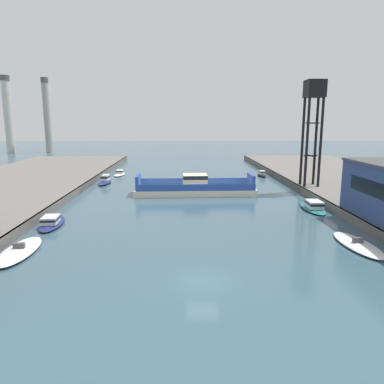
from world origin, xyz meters
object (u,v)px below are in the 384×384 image
smokestack_distant_a (47,113)px  smokestack_distant_b (8,112)px  moored_boat_mid_left (262,174)px  moored_boat_upstream_a (105,181)px  crane_tower (314,106)px  moored_boat_near_right (358,244)px  moored_boat_near_left (313,206)px  moored_boat_far_left (52,222)px  moored_boat_mid_right (120,173)px  moored_boat_far_right (20,251)px  chain_ferry (195,188)px

smokestack_distant_a → smokestack_distant_b: size_ratio=0.98×
moored_boat_mid_left → smokestack_distant_a: size_ratio=0.18×
moored_boat_upstream_a → crane_tower: bearing=-14.7°
moored_boat_near_right → smokestack_distant_b: smokestack_distant_b is taller
moored_boat_near_left → moored_boat_far_left: 34.45m
moored_boat_near_left → crane_tower: size_ratio=0.45×
moored_boat_mid_left → smokestack_distant_b: 105.42m
moored_boat_near_left → moored_boat_mid_left: bearing=90.5°
moored_boat_near_right → smokestack_distant_b: 137.49m
moored_boat_near_right → moored_boat_mid_right: 57.99m
moored_boat_near_right → crane_tower: bearing=80.2°
moored_boat_far_right → moored_boat_mid_left: bearing=54.7°
moored_boat_far_left → moored_boat_far_right: (0.18, -9.12, -0.20)m
moored_boat_near_right → moored_boat_far_left: (-32.78, 8.20, 0.25)m
moored_boat_mid_right → moored_boat_far_right: (-1.14, -49.62, -0.18)m
crane_tower → moored_boat_upstream_a: bearing=165.3°
moored_boat_far_right → moored_boat_near_right: bearing=1.6°
moored_boat_far_left → smokestack_distant_b: 113.23m
smokestack_distant_a → smokestack_distant_b: bearing=-170.5°
moored_boat_far_left → smokestack_distant_a: (-36.39, 102.72, 14.77)m
moored_boat_mid_left → chain_ferry: bearing=-129.2°
chain_ferry → moored_boat_mid_left: 24.97m
smokestack_distant_b → moored_boat_far_right: bearing=-65.3°
moored_boat_mid_left → moored_boat_upstream_a: size_ratio=0.77×
moored_boat_near_left → moored_boat_near_right: bearing=-93.8°
moored_boat_far_right → crane_tower: crane_tower is taller
moored_boat_mid_left → crane_tower: 23.75m
moored_boat_far_left → crane_tower: crane_tower is taller
chain_ferry → moored_boat_mid_left: bearing=50.8°
chain_ferry → moored_boat_far_right: 32.86m
chain_ferry → moored_boat_far_left: 25.74m
moored_boat_near_left → moored_boat_mid_left: moored_boat_near_left is taller
moored_boat_far_right → smokestack_distant_a: (-36.57, 111.84, 14.97)m
smokestack_distant_a → moored_boat_mid_right: bearing=-58.8°
moored_boat_mid_left → moored_boat_near_right: bearing=-90.9°
moored_boat_near_left → moored_boat_upstream_a: size_ratio=1.22×
moored_boat_near_left → moored_boat_mid_right: moored_boat_near_left is taller
chain_ferry → smokestack_distant_b: (-67.84, 81.75, 14.43)m
moored_boat_near_left → moored_boat_far_right: moored_boat_near_left is taller
moored_boat_near_right → crane_tower: size_ratio=0.48×
moored_boat_far_left → crane_tower: size_ratio=0.41×
chain_ferry → moored_boat_near_left: size_ratio=2.56×
chain_ferry → moored_boat_far_left: bearing=-133.5°
smokestack_distant_a → smokestack_distant_b: (-13.73, -2.31, 0.23)m
moored_boat_upstream_a → smokestack_distant_a: (-36.78, 73.63, 14.58)m
moored_boat_far_right → smokestack_distant_b: size_ratio=0.29×
moored_boat_near_left → moored_boat_upstream_a: bearing=146.2°
chain_ferry → smokestack_distant_a: smokestack_distant_a is taller
moored_boat_near_left → moored_boat_far_left: bearing=-168.7°
moored_boat_near_left → moored_boat_mid_left: 31.26m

